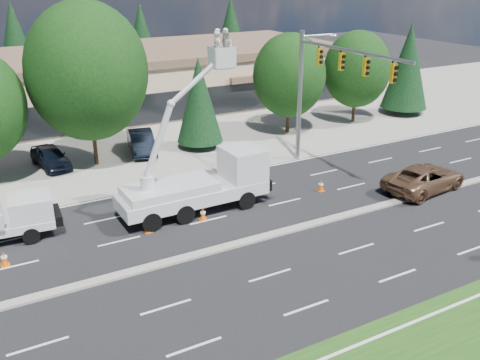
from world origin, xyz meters
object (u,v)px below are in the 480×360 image
minivan (425,178)px  signal_mast (320,80)px  utility_pickup (4,224)px  bucket_truck (204,175)px

minivan → signal_mast: bearing=21.0°
signal_mast → utility_pickup: signal_mast is taller
minivan → bucket_truck: bearing=65.0°
signal_mast → bucket_truck: (-9.52, -2.37, -3.98)m
signal_mast → minivan: signal_mast is taller
utility_pickup → minivan: (23.53, -5.57, -0.08)m
utility_pickup → bucket_truck: (10.48, -1.49, 1.18)m
utility_pickup → bucket_truck: bearing=-3.4°
utility_pickup → signal_mast: bearing=7.3°
utility_pickup → minivan: bearing=-8.6°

